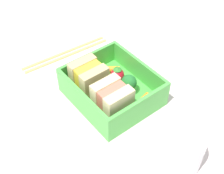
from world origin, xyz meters
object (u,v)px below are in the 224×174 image
carrot_stick_far_left (141,102)px  chopstick_pair (66,53)px  strawberry_far_left (117,74)px  carrot_stick_left (109,69)px  sandwich_center_left (89,78)px  sandwich_left (112,100)px  broccoli_floret (129,83)px  drinking_glass (182,150)px

carrot_stick_far_left → chopstick_pair: 21.98cm
strawberry_far_left → carrot_stick_left: 3.08cm
sandwich_center_left → sandwich_left: bearing=180.0°
broccoli_floret → strawberry_far_left: (3.86, -0.40, -0.89)cm
sandwich_center_left → drinking_glass: 21.28cm
carrot_stick_left → chopstick_pair: bearing=15.4°
sandwich_center_left → drinking_glass: drinking_glass is taller
strawberry_far_left → sandwich_left: bearing=134.5°
sandwich_center_left → broccoli_floret: (-5.26, -5.22, -0.46)cm
carrot_stick_far_left → strawberry_far_left: (7.54, -0.58, 0.94)cm
broccoli_floret → carrot_stick_left: broccoli_floret is taller
carrot_stick_left → chopstick_pair: size_ratio=0.21×
sandwich_center_left → drinking_glass: size_ratio=0.78×
sandwich_left → carrot_stick_left: 10.60cm
broccoli_floret → drinking_glass: size_ratio=0.55×
broccoli_floret → strawberry_far_left: 3.99cm
sandwich_left → broccoli_floret: 5.50cm
chopstick_pair → drinking_glass: size_ratio=2.75×
sandwich_left → strawberry_far_left: bearing=-45.5°
chopstick_pair → drinking_glass: (-34.05, 0.70, 3.29)cm
carrot_stick_far_left → drinking_glass: 12.71cm
carrot_stick_far_left → broccoli_floret: broccoli_floret is taller
sandwich_left → drinking_glass: 14.40cm
broccoli_floret → chopstick_pair: size_ratio=0.20×
chopstick_pair → sandwich_center_left: bearing=167.5°
strawberry_far_left → chopstick_pair: size_ratio=0.17×
sandwich_center_left → strawberry_far_left: size_ratio=1.71×
strawberry_far_left → drinking_glass: drinking_glass is taller
strawberry_far_left → carrot_stick_left: (2.93, -0.35, -0.88)cm
broccoli_floret → carrot_stick_left: (6.79, -0.75, -1.78)cm
sandwich_left → strawberry_far_left: (5.54, -5.62, -1.36)cm
strawberry_far_left → carrot_stick_left: size_ratio=0.81×
carrot_stick_left → drinking_glass: size_ratio=0.57×
sandwich_center_left → drinking_glass: (-21.17, -2.15, -0.41)cm
sandwich_left → chopstick_pair: bearing=-8.2°
broccoli_floret → chopstick_pair: bearing=7.4°
chopstick_pair → sandwich_left: bearing=171.8°
sandwich_left → drinking_glass: bearing=-171.4°
sandwich_left → carrot_stick_far_left: sandwich_left is taller
sandwich_center_left → strawberry_far_left: (-1.40, -5.62, -1.36)cm
broccoli_floret → sandwich_center_left: bearing=44.8°
broccoli_floret → drinking_glass: (-15.91, 3.07, 0.06)cm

